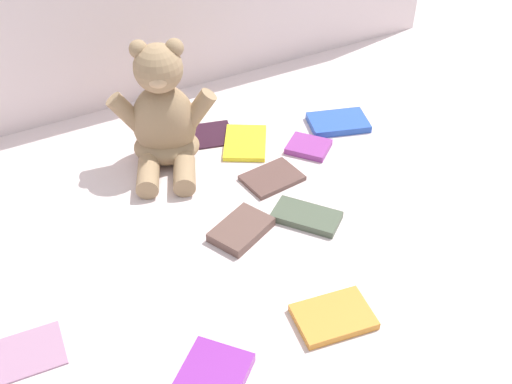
{
  "coord_description": "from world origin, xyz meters",
  "views": [
    {
      "loc": [
        -0.45,
        -0.89,
        0.84
      ],
      "look_at": [
        -0.02,
        -0.1,
        0.1
      ],
      "focal_mm": 43.73,
      "sensor_mm": 36.0,
      "label": 1
    }
  ],
  "objects_px": {
    "teddy_bear": "(164,119)",
    "book_case_0": "(333,317)",
    "book_case_3": "(241,230)",
    "book_case_10": "(338,122)",
    "book_case_4": "(20,355)",
    "book_case_5": "(212,378)",
    "book_case_1": "(272,178)",
    "book_case_2": "(245,143)",
    "book_case_6": "(306,216)",
    "book_case_8": "(309,147)",
    "book_case_9": "(214,134)"
  },
  "relations": [
    {
      "from": "book_case_9",
      "to": "book_case_5",
      "type": "bearing_deg",
      "value": 79.02
    },
    {
      "from": "teddy_bear",
      "to": "book_case_5",
      "type": "distance_m",
      "value": 0.6
    },
    {
      "from": "book_case_5",
      "to": "book_case_8",
      "type": "distance_m",
      "value": 0.64
    },
    {
      "from": "book_case_1",
      "to": "book_case_4",
      "type": "height_order",
      "value": "book_case_1"
    },
    {
      "from": "book_case_10",
      "to": "book_case_0",
      "type": "bearing_deg",
      "value": 162.32
    },
    {
      "from": "book_case_1",
      "to": "book_case_3",
      "type": "xyz_separation_m",
      "value": [
        -0.14,
        -0.12,
        0.0
      ]
    },
    {
      "from": "book_case_5",
      "to": "book_case_6",
      "type": "distance_m",
      "value": 0.41
    },
    {
      "from": "teddy_bear",
      "to": "book_case_0",
      "type": "bearing_deg",
      "value": -59.57
    },
    {
      "from": "book_case_3",
      "to": "book_case_10",
      "type": "distance_m",
      "value": 0.45
    },
    {
      "from": "teddy_bear",
      "to": "book_case_5",
      "type": "bearing_deg",
      "value": -82.54
    },
    {
      "from": "book_case_3",
      "to": "book_case_6",
      "type": "xyz_separation_m",
      "value": [
        0.13,
        -0.03,
        -0.0
      ]
    },
    {
      "from": "book_case_5",
      "to": "book_case_8",
      "type": "bearing_deg",
      "value": -86.68
    },
    {
      "from": "book_case_4",
      "to": "book_case_5",
      "type": "bearing_deg",
      "value": 57.46
    },
    {
      "from": "book_case_2",
      "to": "book_case_4",
      "type": "relative_size",
      "value": 0.99
    },
    {
      "from": "book_case_9",
      "to": "teddy_bear",
      "type": "bearing_deg",
      "value": 30.42
    },
    {
      "from": "teddy_bear",
      "to": "book_case_6",
      "type": "bearing_deg",
      "value": -39.55
    },
    {
      "from": "book_case_0",
      "to": "book_case_6",
      "type": "distance_m",
      "value": 0.26
    },
    {
      "from": "book_case_3",
      "to": "book_case_5",
      "type": "height_order",
      "value": "same"
    },
    {
      "from": "book_case_8",
      "to": "book_case_10",
      "type": "height_order",
      "value": "book_case_10"
    },
    {
      "from": "book_case_2",
      "to": "book_case_10",
      "type": "relative_size",
      "value": 0.98
    },
    {
      "from": "book_case_4",
      "to": "book_case_10",
      "type": "bearing_deg",
      "value": 115.3
    },
    {
      "from": "book_case_1",
      "to": "book_case_5",
      "type": "distance_m",
      "value": 0.51
    },
    {
      "from": "book_case_4",
      "to": "book_case_6",
      "type": "distance_m",
      "value": 0.58
    },
    {
      "from": "book_case_1",
      "to": "book_case_6",
      "type": "distance_m",
      "value": 0.14
    },
    {
      "from": "book_case_5",
      "to": "book_case_9",
      "type": "xyz_separation_m",
      "value": [
        0.3,
        0.61,
        -0.01
      ]
    },
    {
      "from": "book_case_9",
      "to": "book_case_1",
      "type": "bearing_deg",
      "value": 114.5
    },
    {
      "from": "teddy_bear",
      "to": "book_case_8",
      "type": "relative_size",
      "value": 3.09
    },
    {
      "from": "book_case_2",
      "to": "book_case_4",
      "type": "bearing_deg",
      "value": 61.16
    },
    {
      "from": "book_case_2",
      "to": "book_case_5",
      "type": "bearing_deg",
      "value": 88.22
    },
    {
      "from": "book_case_0",
      "to": "book_case_10",
      "type": "bearing_deg",
      "value": 153.66
    },
    {
      "from": "teddy_bear",
      "to": "book_case_5",
      "type": "height_order",
      "value": "teddy_bear"
    },
    {
      "from": "book_case_2",
      "to": "book_case_9",
      "type": "relative_size",
      "value": 1.31
    },
    {
      "from": "book_case_10",
      "to": "book_case_3",
      "type": "bearing_deg",
      "value": 138.11
    },
    {
      "from": "teddy_bear",
      "to": "book_case_9",
      "type": "relative_size",
      "value": 2.75
    },
    {
      "from": "book_case_4",
      "to": "book_case_10",
      "type": "xyz_separation_m",
      "value": [
        0.83,
        0.31,
        0.0
      ]
    },
    {
      "from": "teddy_bear",
      "to": "book_case_10",
      "type": "bearing_deg",
      "value": 13.76
    },
    {
      "from": "book_case_10",
      "to": "book_case_8",
      "type": "bearing_deg",
      "value": 130.95
    },
    {
      "from": "book_case_1",
      "to": "book_case_3",
      "type": "height_order",
      "value": "book_case_3"
    },
    {
      "from": "book_case_2",
      "to": "book_case_5",
      "type": "distance_m",
      "value": 0.64
    },
    {
      "from": "book_case_4",
      "to": "book_case_1",
      "type": "bearing_deg",
      "value": 113.92
    },
    {
      "from": "teddy_bear",
      "to": "book_case_2",
      "type": "bearing_deg",
      "value": 12.51
    },
    {
      "from": "book_case_1",
      "to": "book_case_2",
      "type": "bearing_deg",
      "value": 169.02
    },
    {
      "from": "book_case_1",
      "to": "book_case_6",
      "type": "relative_size",
      "value": 0.91
    },
    {
      "from": "teddy_bear",
      "to": "book_case_0",
      "type": "relative_size",
      "value": 2.21
    },
    {
      "from": "book_case_0",
      "to": "book_case_4",
      "type": "xyz_separation_m",
      "value": [
        -0.48,
        0.18,
        -0.0
      ]
    },
    {
      "from": "book_case_5",
      "to": "book_case_10",
      "type": "relative_size",
      "value": 0.86
    },
    {
      "from": "book_case_0",
      "to": "book_case_1",
      "type": "xyz_separation_m",
      "value": [
        0.1,
        0.38,
        -0.0
      ]
    },
    {
      "from": "teddy_bear",
      "to": "book_case_4",
      "type": "relative_size",
      "value": 2.07
    },
    {
      "from": "book_case_1",
      "to": "book_case_5",
      "type": "relative_size",
      "value": 1.01
    },
    {
      "from": "teddy_bear",
      "to": "book_case_0",
      "type": "height_order",
      "value": "teddy_bear"
    }
  ]
}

